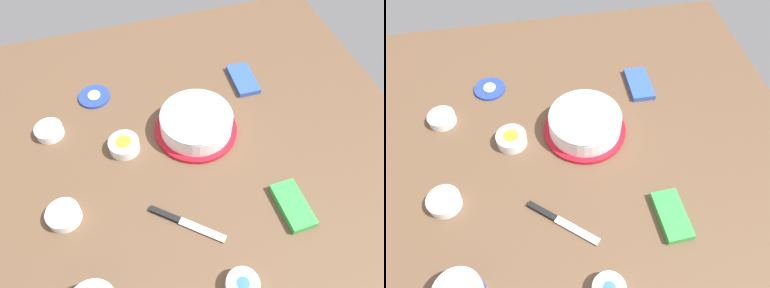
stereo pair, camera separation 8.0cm
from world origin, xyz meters
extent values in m
plane|color=brown|center=(0.00, 0.00, 0.00)|extent=(1.54, 1.54, 0.00)
cylinder|color=red|center=(-0.12, 0.06, 0.01)|extent=(0.28, 0.28, 0.01)
cylinder|color=#DBB77A|center=(-0.12, 0.06, 0.04)|extent=(0.22, 0.22, 0.05)
cylinder|color=white|center=(-0.12, 0.06, 0.04)|extent=(0.24, 0.24, 0.06)
ellipsoid|color=white|center=(-0.12, 0.06, 0.08)|extent=(0.24, 0.24, 0.03)
cylinder|color=#233DAD|center=(-0.37, -0.25, 0.01)|extent=(0.11, 0.11, 0.01)
ellipsoid|color=white|center=(-0.37, -0.25, 0.01)|extent=(0.05, 0.05, 0.01)
cube|color=silver|center=(0.24, -0.03, 0.01)|extent=(0.11, 0.12, 0.00)
cube|color=black|center=(0.16, -0.12, 0.01)|extent=(0.08, 0.08, 0.01)
cylinder|color=white|center=(-0.24, -0.42, 0.02)|extent=(0.09, 0.09, 0.03)
cylinder|color=yellow|center=(-0.24, -0.42, 0.02)|extent=(0.08, 0.08, 0.01)
ellipsoid|color=yellow|center=(-0.24, -0.42, 0.02)|extent=(0.06, 0.06, 0.02)
cylinder|color=white|center=(-0.11, -0.19, 0.02)|extent=(0.10, 0.10, 0.04)
cylinder|color=orange|center=(-0.11, -0.19, 0.03)|extent=(0.08, 0.08, 0.01)
ellipsoid|color=orange|center=(-0.11, -0.19, 0.03)|extent=(0.07, 0.07, 0.02)
cylinder|color=white|center=(0.08, -0.40, 0.02)|extent=(0.10, 0.10, 0.04)
cylinder|color=green|center=(0.08, -0.40, 0.02)|extent=(0.08, 0.08, 0.01)
ellipsoid|color=green|center=(0.08, -0.40, 0.02)|extent=(0.07, 0.07, 0.02)
cube|color=#2D51B2|center=(-0.29, 0.30, 0.01)|extent=(0.16, 0.08, 0.02)
cube|color=green|center=(0.24, 0.24, 0.01)|extent=(0.16, 0.08, 0.02)
camera|label=1|loc=(0.63, -0.18, 0.99)|focal=34.83mm
camera|label=2|loc=(0.65, -0.10, 0.99)|focal=34.83mm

